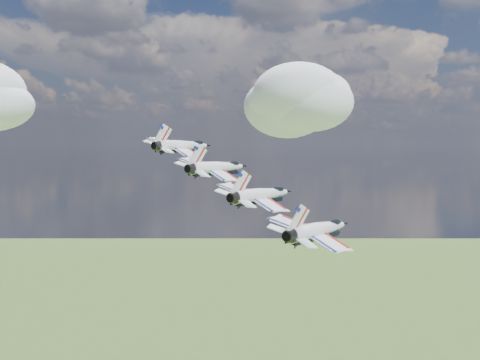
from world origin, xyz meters
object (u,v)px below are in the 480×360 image
(jet_2, at_px, (263,194))
(jet_3, at_px, (320,229))
(jet_0, at_px, (184,146))
(jet_1, at_px, (219,167))

(jet_2, relative_size, jet_3, 1.00)
(jet_3, bearing_deg, jet_2, 159.19)
(jet_2, bearing_deg, jet_0, 159.19)
(jet_2, bearing_deg, jet_1, 159.19)
(jet_0, height_order, jet_3, jet_0)
(jet_1, bearing_deg, jet_0, 159.19)
(jet_0, distance_m, jet_3, 36.58)
(jet_2, xyz_separation_m, jet_3, (8.66, -7.99, -3.15))
(jet_0, relative_size, jet_2, 1.00)
(jet_3, bearing_deg, jet_1, 159.19)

